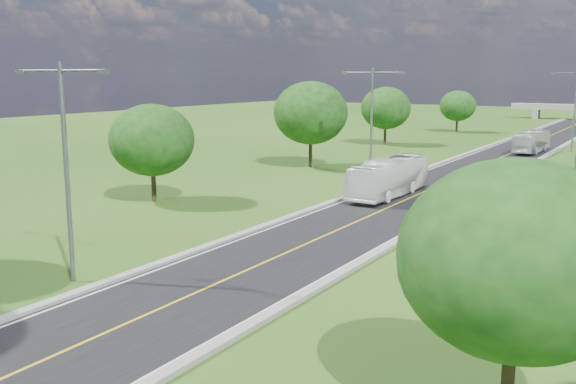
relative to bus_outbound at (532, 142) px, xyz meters
The scene contains 15 objects.
ground 14.83m from the bus_outbound, 97.44° to the right, with size 260.00×260.00×0.00m, color #1E4D15.
road 8.95m from the bus_outbound, 102.48° to the right, with size 8.00×150.00×0.06m, color black.
curb_left 10.69m from the bus_outbound, 125.50° to the right, with size 0.50×150.00×0.22m, color gray.
curb_right 9.04m from the bus_outbound, 74.86° to the right, with size 0.50×150.00×0.22m, color gray.
speed_limit_sign 36.80m from the bus_outbound, 84.87° to the right, with size 0.55×0.09×2.40m.
streetlight_near_left 63.30m from the bus_outbound, 97.20° to the right, with size 5.90×0.25×10.00m.
streetlight_mid_left 31.01m from the bus_outbound, 104.95° to the right, with size 5.90×0.25×10.00m.
streetlight_far_right 6.98m from the bus_outbound, 39.42° to the left, with size 5.90×0.25×10.00m.
tree_lb 50.07m from the bus_outbound, 111.01° to the right, with size 6.30×6.30×7.33m.
tree_lc 30.18m from the bus_outbound, 124.46° to the right, with size 7.56×7.56×8.79m.
tree_ld 19.26m from the bus_outbound, behind, with size 6.72×6.72×7.82m.
tree_le 28.70m from the bus_outbound, 125.09° to the left, with size 5.88×5.88×6.84m.
tree_ra 65.84m from the bus_outbound, 79.41° to the right, with size 6.30×6.30×7.33m.
bus_outbound is the anchor object (origin of this frame).
bus_inbound 35.66m from the bus_outbound, 95.91° to the right, with size 2.47×10.57×2.94m, color white.
Camera 1 is at (17.42, -7.02, 9.44)m, focal length 40.00 mm.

